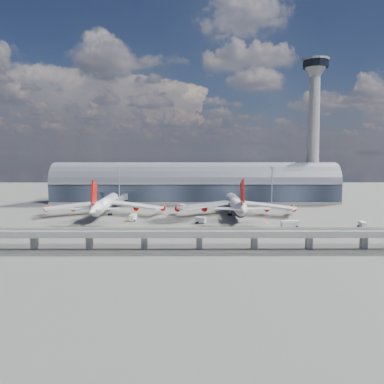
{
  "coord_description": "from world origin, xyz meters",
  "views": [
    {
      "loc": [
        -3.07,
        -188.38,
        34.85
      ],
      "look_at": [
        -2.47,
        10.0,
        14.0
      ],
      "focal_mm": 35.0,
      "sensor_mm": 36.0,
      "label": 1
    }
  ],
  "objects_px": {
    "service_truck_0": "(133,217)",
    "service_truck_5": "(182,206)",
    "floodlight_mast_right": "(272,185)",
    "cargo_train_2": "(364,230)",
    "airliner_right": "(236,205)",
    "service_truck_4": "(292,208)",
    "airliner_left": "(105,204)",
    "service_truck_1": "(201,220)",
    "service_truck_3": "(363,225)",
    "cargo_train_1": "(206,230)",
    "cargo_train_0": "(193,229)",
    "floodlight_mast_left": "(119,185)",
    "service_truck_2": "(290,224)",
    "control_tower": "(313,129)"
  },
  "relations": [
    {
      "from": "service_truck_5",
      "to": "cargo_train_1",
      "type": "height_order",
      "value": "service_truck_5"
    },
    {
      "from": "airliner_right",
      "to": "service_truck_5",
      "type": "height_order",
      "value": "airliner_right"
    },
    {
      "from": "service_truck_0",
      "to": "service_truck_5",
      "type": "distance_m",
      "value": 48.04
    },
    {
      "from": "service_truck_4",
      "to": "cargo_train_0",
      "type": "xyz_separation_m",
      "value": [
        -60.74,
        -61.94,
        -0.69
      ]
    },
    {
      "from": "service_truck_3",
      "to": "service_truck_4",
      "type": "xyz_separation_m",
      "value": [
        -18.31,
        55.14,
        0.02
      ]
    },
    {
      "from": "service_truck_4",
      "to": "cargo_train_0",
      "type": "relative_size",
      "value": 1.1
    },
    {
      "from": "airliner_left",
      "to": "service_truck_1",
      "type": "relative_size",
      "value": 12.44
    },
    {
      "from": "floodlight_mast_right",
      "to": "service_truck_2",
      "type": "height_order",
      "value": "floodlight_mast_right"
    },
    {
      "from": "airliner_right",
      "to": "service_truck_1",
      "type": "xyz_separation_m",
      "value": [
        -20.3,
        -24.56,
        -4.38
      ]
    },
    {
      "from": "airliner_left",
      "to": "cargo_train_1",
      "type": "xyz_separation_m",
      "value": [
        55.08,
        -46.01,
        -5.39
      ]
    },
    {
      "from": "control_tower",
      "to": "floodlight_mast_right",
      "type": "height_order",
      "value": "control_tower"
    },
    {
      "from": "service_truck_0",
      "to": "cargo_train_1",
      "type": "relative_size",
      "value": 0.63
    },
    {
      "from": "airliner_left",
      "to": "cargo_train_1",
      "type": "distance_m",
      "value": 71.97
    },
    {
      "from": "floodlight_mast_left",
      "to": "cargo_train_2",
      "type": "height_order",
      "value": "floodlight_mast_left"
    },
    {
      "from": "airliner_right",
      "to": "service_truck_4",
      "type": "distance_m",
      "value": 41.14
    },
    {
      "from": "floodlight_mast_left",
      "to": "service_truck_1",
      "type": "xyz_separation_m",
      "value": [
        51.79,
        -59.99,
        -12.1
      ]
    },
    {
      "from": "cargo_train_1",
      "to": "cargo_train_2",
      "type": "xyz_separation_m",
      "value": [
        69.75,
        -0.08,
        -0.03
      ]
    },
    {
      "from": "service_truck_2",
      "to": "service_truck_5",
      "type": "relative_size",
      "value": 1.45
    },
    {
      "from": "airliner_left",
      "to": "service_truck_1",
      "type": "height_order",
      "value": "airliner_left"
    },
    {
      "from": "service_truck_4",
      "to": "cargo_train_1",
      "type": "bearing_deg",
      "value": -126.51
    },
    {
      "from": "airliner_left",
      "to": "service_truck_5",
      "type": "relative_size",
      "value": 11.94
    },
    {
      "from": "airliner_right",
      "to": "service_truck_2",
      "type": "distance_m",
      "value": 41.12
    },
    {
      "from": "service_truck_5",
      "to": "cargo_train_1",
      "type": "xyz_separation_m",
      "value": [
        12.02,
        -69.38,
        -0.53
      ]
    },
    {
      "from": "service_truck_2",
      "to": "floodlight_mast_right",
      "type": "bearing_deg",
      "value": -10.01
    },
    {
      "from": "control_tower",
      "to": "airliner_right",
      "type": "height_order",
      "value": "control_tower"
    },
    {
      "from": "service_truck_2",
      "to": "service_truck_4",
      "type": "bearing_deg",
      "value": -20.61
    },
    {
      "from": "control_tower",
      "to": "floodlight_mast_right",
      "type": "relative_size",
      "value": 4.01
    },
    {
      "from": "floodlight_mast_left",
      "to": "service_truck_0",
      "type": "bearing_deg",
      "value": -72.24
    },
    {
      "from": "cargo_train_0",
      "to": "cargo_train_1",
      "type": "relative_size",
      "value": 0.38
    },
    {
      "from": "control_tower",
      "to": "cargo_train_1",
      "type": "relative_size",
      "value": 8.09
    },
    {
      "from": "control_tower",
      "to": "service_truck_2",
      "type": "xyz_separation_m",
      "value": [
        -41.28,
        -98.13,
        -50.02
      ]
    },
    {
      "from": "floodlight_mast_right",
      "to": "service_truck_0",
      "type": "height_order",
      "value": "floodlight_mast_right"
    },
    {
      "from": "service_truck_4",
      "to": "cargo_train_0",
      "type": "distance_m",
      "value": 86.76
    },
    {
      "from": "service_truck_4",
      "to": "cargo_train_2",
      "type": "xyz_separation_m",
      "value": [
        14.67,
        -64.2,
        -0.65
      ]
    },
    {
      "from": "service_truck_5",
      "to": "floodlight_mast_left",
      "type": "bearing_deg",
      "value": 133.59
    },
    {
      "from": "cargo_train_0",
      "to": "service_truck_1",
      "type": "bearing_deg",
      "value": 1.43
    },
    {
      "from": "service_truck_2",
      "to": "service_truck_3",
      "type": "xyz_separation_m",
      "value": [
        33.24,
        -2.1,
        -0.14
      ]
    },
    {
      "from": "airliner_left",
      "to": "service_truck_3",
      "type": "distance_m",
      "value": 133.78
    },
    {
      "from": "control_tower",
      "to": "floodlight_mast_left",
      "type": "distance_m",
      "value": 143.01
    },
    {
      "from": "airliner_left",
      "to": "service_truck_0",
      "type": "height_order",
      "value": "airliner_left"
    },
    {
      "from": "cargo_train_0",
      "to": "cargo_train_1",
      "type": "xyz_separation_m",
      "value": [
        5.67,
        -2.18,
        0.07
      ]
    },
    {
      "from": "service_truck_3",
      "to": "cargo_train_0",
      "type": "distance_m",
      "value": 79.34
    },
    {
      "from": "floodlight_mast_right",
      "to": "cargo_train_2",
      "type": "xyz_separation_m",
      "value": [
        23.33,
        -81.29,
        -12.79
      ]
    },
    {
      "from": "control_tower",
      "to": "airliner_left",
      "type": "height_order",
      "value": "control_tower"
    },
    {
      "from": "cargo_train_1",
      "to": "service_truck_4",
      "type": "bearing_deg",
      "value": -53.39
    },
    {
      "from": "service_truck_1",
      "to": "service_truck_4",
      "type": "xyz_separation_m",
      "value": [
        56.86,
        42.9,
        -0.04
      ]
    },
    {
      "from": "service_truck_0",
      "to": "service_truck_3",
      "type": "height_order",
      "value": "service_truck_0"
    },
    {
      "from": "airliner_right",
      "to": "service_truck_3",
      "type": "height_order",
      "value": "airliner_right"
    },
    {
      "from": "service_truck_2",
      "to": "cargo_train_2",
      "type": "height_order",
      "value": "service_truck_2"
    },
    {
      "from": "service_truck_2",
      "to": "service_truck_5",
      "type": "bearing_deg",
      "value": 36.93
    }
  ]
}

